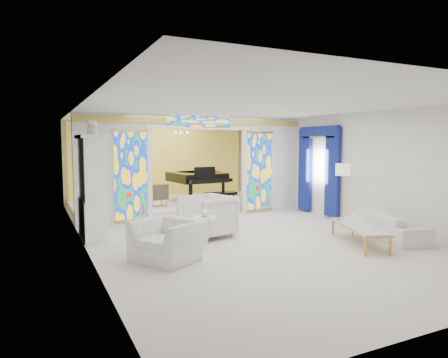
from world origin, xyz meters
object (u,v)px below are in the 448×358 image
sofa (390,226)px  china_cabinet (92,188)px  grand_piano (199,177)px  armchair_right (207,216)px  armchair_left (167,240)px  coffee_table (359,227)px  tv_console (157,192)px

sofa → china_cabinet: bearing=77.1°
sofa → grand_piano: (-2.14, 6.40, 0.72)m
china_cabinet → armchair_right: china_cabinet is taller
armchair_right → grand_piano: grand_piano is taller
armchair_right → grand_piano: size_ratio=0.34×
armchair_left → coffee_table: (4.09, -0.67, 0.01)m
china_cabinet → tv_console: (2.34, 2.75, -0.53)m
sofa → tv_console: size_ratio=2.88×
china_cabinet → coffee_table: china_cabinet is taller
coffee_table → grand_piano: grand_piano is taller
armchair_left → coffee_table: 4.15m
armchair_right → tv_console: (-0.09, 3.85, 0.14)m
grand_piano → armchair_right: bearing=-114.6°
sofa → grand_piano: grand_piano is taller
sofa → tv_console: 6.95m
china_cabinet → armchair_left: china_cabinet is taller
sofa → tv_console: tv_console is taller
coffee_table → grand_piano: 6.65m
china_cabinet → armchair_right: 2.75m
armchair_right → coffee_table: armchair_right is taller
china_cabinet → grand_piano: china_cabinet is taller
china_cabinet → armchair_left: size_ratio=2.33×
grand_piano → tv_console: (-1.68, -0.61, -0.37)m
armchair_right → tv_console: bearing=166.6°
armchair_left → grand_piano: 6.62m
armchair_left → coffee_table: armchair_left is taller
armchair_left → grand_piano: grand_piano is taller
armchair_right → coffee_table: 3.38m
coffee_table → armchair_left: bearing=170.6°
grand_piano → tv_console: grand_piano is taller
grand_piano → tv_console: size_ratio=4.53×
armchair_left → china_cabinet: bearing=171.2°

